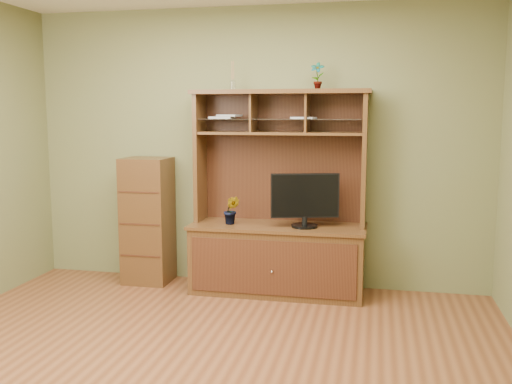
% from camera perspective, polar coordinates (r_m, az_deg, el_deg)
% --- Properties ---
extents(room, '(4.54, 4.04, 2.74)m').
position_cam_1_polar(room, '(3.67, -6.66, 2.55)').
color(room, brown).
rests_on(room, ground).
extents(media_hutch, '(1.66, 0.61, 1.90)m').
position_cam_1_polar(media_hutch, '(5.39, 2.22, -4.58)').
color(media_hutch, '#422713').
rests_on(media_hutch, room).
extents(monitor, '(0.61, 0.24, 0.50)m').
position_cam_1_polar(monitor, '(5.20, 4.91, -0.70)').
color(monitor, black).
rests_on(monitor, media_hutch).
extents(orchid_plant, '(0.15, 0.12, 0.27)m').
position_cam_1_polar(orchid_plant, '(5.35, -2.47, -1.82)').
color(orchid_plant, '#306021').
rests_on(orchid_plant, media_hutch).
extents(top_plant, '(0.14, 0.11, 0.25)m').
position_cam_1_polar(top_plant, '(5.30, 6.15, 11.50)').
color(top_plant, '#3A6C26').
rests_on(top_plant, media_hutch).
extents(reed_diffuser, '(0.05, 0.05, 0.27)m').
position_cam_1_polar(reed_diffuser, '(5.44, -2.34, 11.24)').
color(reed_diffuser, silver).
rests_on(reed_diffuser, media_hutch).
extents(magazines, '(1.01, 0.20, 0.04)m').
position_cam_1_polar(magazines, '(5.39, -0.56, 7.51)').
color(magazines, '#A5A5A9').
rests_on(magazines, media_hutch).
extents(side_cabinet, '(0.45, 0.41, 1.25)m').
position_cam_1_polar(side_cabinet, '(5.79, -10.77, -2.81)').
color(side_cabinet, '#422713').
rests_on(side_cabinet, room).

